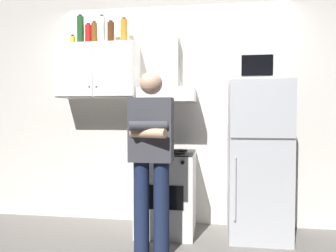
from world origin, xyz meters
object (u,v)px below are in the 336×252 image
Objects in this scene: refrigerator at (258,159)px; bottle_liquor_amber at (124,32)px; bottle_wine_green at (80,31)px; upper_cabinet at (98,71)px; bottle_rum_dark at (111,33)px; microwave at (259,68)px; bottle_beer_brown at (94,34)px; bottle_soda_red at (88,35)px; bottle_spice_jar at (73,41)px; range_hood at (168,84)px; person_standing at (151,156)px; bottle_vodka_clear at (102,30)px; stove_oven at (167,192)px.

bottle_liquor_amber reaches higher than refrigerator.
bottle_wine_green reaches higher than bottle_liquor_amber.
upper_cabinet reaches higher than refrigerator.
bottle_rum_dark is at bearing 10.09° from upper_cabinet.
microwave is at bearing 90.90° from refrigerator.
bottle_wine_green is 1.34× the size of bottle_beer_brown.
bottle_soda_red is (-0.43, 0.03, -0.02)m from bottle_liquor_amber.
upper_cabinet is at bearing -169.91° from bottle_rum_dark.
bottle_wine_green is at bearing -4.21° from bottle_spice_jar.
bottle_liquor_amber is at bearing -1.57° from bottle_wine_green.
bottle_liquor_amber is (-0.50, 0.01, 0.59)m from range_hood.
bottle_beer_brown is at bearing -171.94° from bottle_rum_dark.
person_standing is at bearing -58.74° from bottle_liquor_amber.
bottle_spice_jar is 0.29m from bottle_beer_brown.
bottle_rum_dark reaches higher than refrigerator.
bottle_vodka_clear is at bearing 176.28° from microwave.
microwave is 2.03m from bottle_wine_green.
bottle_liquor_amber reaches higher than bottle_spice_jar.
bottle_soda_red is at bearing 175.52° from microwave.
stove_oven is 1.93m from bottle_vodka_clear.
person_standing is at bearing -42.64° from bottle_beer_brown.
bottle_wine_green is (-1.02, 0.03, 0.62)m from range_hood.
bottle_liquor_amber is (-1.45, 0.14, 1.39)m from refrigerator.
bottle_vodka_clear is (-0.71, 0.74, 1.31)m from person_standing.
bottle_soda_red reaches higher than upper_cabinet.
bottle_vodka_clear is 1.26× the size of bottle_beer_brown.
person_standing is (-1.00, -0.61, 0.10)m from refrigerator.
person_standing is at bearing -51.19° from bottle_rum_dark.
bottle_wine_green is (-0.22, 0.03, 0.47)m from upper_cabinet.
bottle_spice_jar is 0.39× the size of bottle_vodka_clear.
bottle_vodka_clear is at bearing 133.87° from person_standing.
bottle_liquor_amber is (-1.45, 0.12, 0.45)m from microwave.
stove_oven is 1.02m from refrigerator.
bottle_soda_red is at bearing 177.56° from range_hood.
stove_oven is 0.53× the size of person_standing.
bottle_spice_jar reaches higher than refrigerator.
bottle_beer_brown reaches higher than microwave.
person_standing is 6.48× the size of bottle_soda_red.
stove_oven is 1.62m from microwave.
refrigerator is at bearing -4.47° from bottle_wine_green.
bottle_wine_green is (-0.26, 0.02, 0.01)m from bottle_vodka_clear.
upper_cabinet is 0.55× the size of person_standing.
bottle_soda_red is at bearing 176.54° from bottle_liquor_amber.
bottle_rum_dark is at bearing 8.06° from bottle_beer_brown.
bottle_soda_red is (-1.88, 0.17, 1.37)m from refrigerator.
bottle_rum_dark is at bearing -0.64° from bottle_wine_green.
range_hood is 1.09m from bottle_soda_red.
bottle_rum_dark is at bearing 128.81° from person_standing.
upper_cabinet is at bearing 171.10° from stove_oven.
range_hood is 2.80× the size of bottle_rum_dark.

